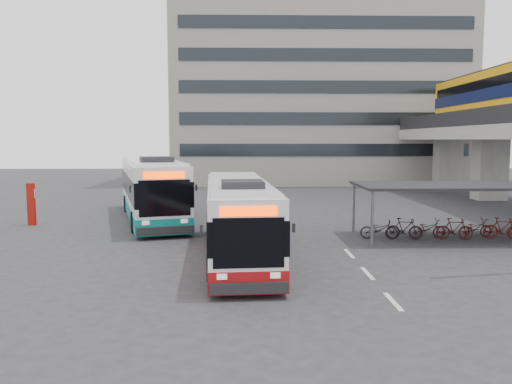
{
  "coord_description": "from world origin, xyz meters",
  "views": [
    {
      "loc": [
        -1.69,
        -19.67,
        4.58
      ],
      "look_at": [
        -1.17,
        4.91,
        2.0
      ],
      "focal_mm": 35.0,
      "sensor_mm": 36.0,
      "label": 1
    }
  ],
  "objects": [
    {
      "name": "road_markings",
      "position": [
        2.5,
        -3.0,
        0.01
      ],
      "size": [
        0.15,
        7.6,
        0.01
      ],
      "color": "beige",
      "rests_on": "ground"
    },
    {
      "name": "sign_totem_north",
      "position": [
        -13.2,
        7.11,
        1.18
      ],
      "size": [
        0.49,
        0.27,
        2.27
      ],
      "rotation": [
        0.0,
        0.0,
        -0.28
      ],
      "color": "#991009",
      "rests_on": "ground"
    },
    {
      "name": "ground",
      "position": [
        0.0,
        0.0,
        0.0
      ],
      "size": [
        120.0,
        120.0,
        0.0
      ],
      "primitive_type": "plane",
      "color": "#28282B",
      "rests_on": "ground"
    },
    {
      "name": "bus_teal",
      "position": [
        -7.11,
        9.0,
        1.73
      ],
      "size": [
        6.08,
        12.83,
        3.72
      ],
      "rotation": [
        0.0,
        0.0,
        0.28
      ],
      "color": "white",
      "rests_on": "ground"
    },
    {
      "name": "pedestrian",
      "position": [
        -0.23,
        0.06,
        0.91
      ],
      "size": [
        0.77,
        0.77,
        1.81
      ],
      "primitive_type": "imported",
      "rotation": [
        0.0,
        0.0,
        0.79
      ],
      "color": "black",
      "rests_on": "ground"
    },
    {
      "name": "bus_main",
      "position": [
        -1.98,
        -0.38,
        1.5
      ],
      "size": [
        3.12,
        11.05,
        3.22
      ],
      "rotation": [
        0.0,
        0.0,
        0.07
      ],
      "color": "white",
      "rests_on": "ground"
    },
    {
      "name": "bike_shelter",
      "position": [
        8.47,
        3.0,
        1.3
      ],
      "size": [
        10.0,
        4.0,
        2.54
      ],
      "color": "#595B60",
      "rests_on": "ground"
    },
    {
      "name": "office_block",
      "position": [
        6.0,
        36.0,
        12.5
      ],
      "size": [
        30.0,
        15.0,
        25.0
      ],
      "primitive_type": "cube",
      "color": "gray",
      "rests_on": "ground"
    }
  ]
}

